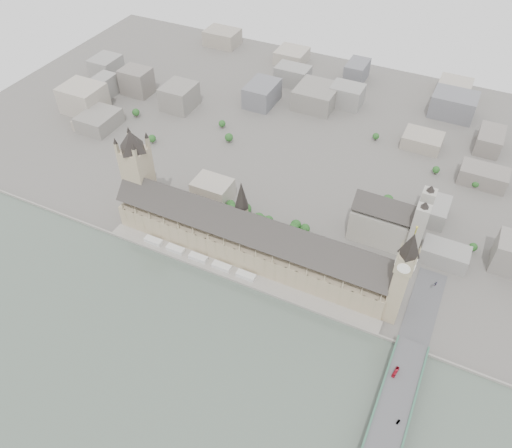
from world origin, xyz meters
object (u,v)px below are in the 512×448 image
at_px(car_approach, 436,284).
at_px(westminster_bridge, 388,427).
at_px(red_bus_north, 395,372).
at_px(elizabeth_tower, 403,272).
at_px(palace_of_westminster, 249,239).
at_px(westminster_abbey, 390,222).
at_px(victoria_tower, 138,171).
at_px(car_silver, 398,422).

bearing_deg(car_approach, westminster_bridge, -75.67).
relative_size(red_bus_north, car_approach, 2.07).
relative_size(elizabeth_tower, car_approach, 22.97).
bearing_deg(palace_of_westminster, elizabeth_tower, -4.85).
bearing_deg(elizabeth_tower, westminster_bridge, -75.89).
relative_size(elizabeth_tower, westminster_abbey, 1.58).
bearing_deg(westminster_abbey, victoria_tower, -163.50).
xyz_separation_m(red_bus_north, car_approach, (9.86, 99.22, -0.67)).
relative_size(westminster_bridge, car_approach, 69.45).
xyz_separation_m(westminster_bridge, car_approach, (3.72, 139.10, 5.80)).
bearing_deg(westminster_bridge, palace_of_westminster, 146.51).
bearing_deg(elizabeth_tower, red_bus_north, -72.20).
bearing_deg(westminster_bridge, car_approach, 88.47).
distance_m(westminster_bridge, car_silver, 8.54).
xyz_separation_m(westminster_abbey, car_silver, (56.33, -179.00, -14.20)).
bearing_deg(car_silver, palace_of_westminster, 165.45).
relative_size(palace_of_westminster, car_approach, 56.63).
height_order(elizabeth_tower, westminster_bridge, elizabeth_tower).
distance_m(elizabeth_tower, victoria_tower, 260.64).
bearing_deg(victoria_tower, car_approach, 5.09).
bearing_deg(victoria_tower, palace_of_westminster, -2.96).
xyz_separation_m(victoria_tower, westminster_abbey, (232.92, 69.00, -30.12)).
bearing_deg(car_approach, victoria_tower, -159.05).
distance_m(victoria_tower, westminster_bridge, 309.91).
distance_m(palace_of_westminster, westminster_bridge, 195.05).
distance_m(palace_of_westminster, car_approach, 169.18).
bearing_deg(car_silver, red_bus_north, 124.64).
bearing_deg(elizabeth_tower, victoria_tower, 176.04).
height_order(victoria_tower, red_bus_north, victoria_tower).
bearing_deg(westminster_abbey, car_silver, -72.53).
distance_m(westminster_bridge, westminster_abbey, 190.56).
bearing_deg(victoria_tower, red_bus_north, -14.84).
height_order(elizabeth_tower, car_silver, elizabeth_tower).
relative_size(westminster_bridge, westminster_abbey, 4.78).
bearing_deg(car_silver, westminster_abbey, 124.72).
distance_m(victoria_tower, car_silver, 312.62).
distance_m(red_bus_north, car_approach, 99.71).
distance_m(victoria_tower, westminster_abbey, 244.79).
height_order(westminster_bridge, westminster_abbey, westminster_abbey).
distance_m(elizabeth_tower, car_silver, 107.46).
height_order(palace_of_westminster, red_bus_north, palace_of_westminster).
xyz_separation_m(palace_of_westminster, elizabeth_tower, (138.00, -11.70, 35.38)).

